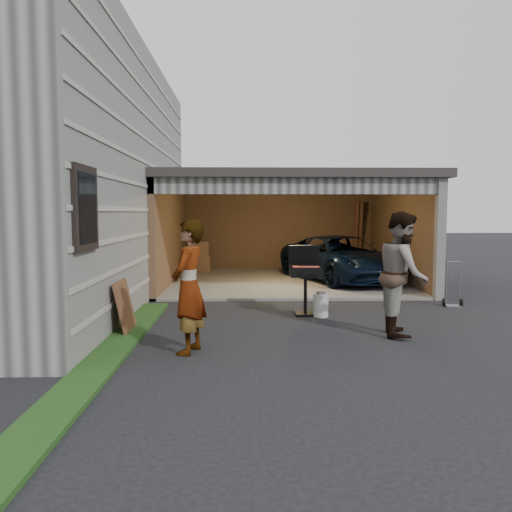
{
  "coord_description": "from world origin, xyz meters",
  "views": [
    {
      "loc": [
        -0.42,
        -7.31,
        1.95
      ],
      "look_at": [
        -0.2,
        1.77,
        1.15
      ],
      "focal_mm": 35.0,
      "sensor_mm": 36.0,
      "label": 1
    }
  ],
  "objects_px": {
    "man": "(402,274)",
    "bbq_grill": "(305,274)",
    "minivan": "(341,260)",
    "woman": "(189,287)",
    "hand_truck": "(453,298)",
    "plywood_panel": "(125,307)",
    "propane_tank": "(321,305)"
  },
  "relations": [
    {
      "from": "man",
      "to": "bbq_grill",
      "type": "bearing_deg",
      "value": 52.19
    },
    {
      "from": "minivan",
      "to": "woman",
      "type": "height_order",
      "value": "woman"
    },
    {
      "from": "minivan",
      "to": "bbq_grill",
      "type": "height_order",
      "value": "bbq_grill"
    },
    {
      "from": "man",
      "to": "hand_truck",
      "type": "distance_m",
      "value": 3.06
    },
    {
      "from": "man",
      "to": "plywood_panel",
      "type": "xyz_separation_m",
      "value": [
        -4.43,
        0.19,
        -0.55
      ]
    },
    {
      "from": "minivan",
      "to": "woman",
      "type": "relative_size",
      "value": 2.4
    },
    {
      "from": "man",
      "to": "bbq_grill",
      "type": "height_order",
      "value": "man"
    },
    {
      "from": "woman",
      "to": "propane_tank",
      "type": "distance_m",
      "value": 3.29
    },
    {
      "from": "minivan",
      "to": "man",
      "type": "distance_m",
      "value": 5.97
    },
    {
      "from": "woman",
      "to": "propane_tank",
      "type": "bearing_deg",
      "value": 150.92
    },
    {
      "from": "bbq_grill",
      "to": "propane_tank",
      "type": "xyz_separation_m",
      "value": [
        0.27,
        -0.18,
        -0.57
      ]
    },
    {
      "from": "woman",
      "to": "man",
      "type": "xyz_separation_m",
      "value": [
        3.27,
        0.97,
        0.05
      ]
    },
    {
      "from": "woman",
      "to": "minivan",
      "type": "bearing_deg",
      "value": 167.46
    },
    {
      "from": "man",
      "to": "plywood_panel",
      "type": "distance_m",
      "value": 4.47
    },
    {
      "from": "bbq_grill",
      "to": "woman",
      "type": "bearing_deg",
      "value": -127.19
    },
    {
      "from": "propane_tank",
      "to": "man",
      "type": "bearing_deg",
      "value": -52.01
    },
    {
      "from": "man",
      "to": "propane_tank",
      "type": "relative_size",
      "value": 4.6
    },
    {
      "from": "bbq_grill",
      "to": "hand_truck",
      "type": "height_order",
      "value": "bbq_grill"
    },
    {
      "from": "man",
      "to": "propane_tank",
      "type": "xyz_separation_m",
      "value": [
        -1.08,
        1.38,
        -0.77
      ]
    },
    {
      "from": "hand_truck",
      "to": "plywood_panel",
      "type": "bearing_deg",
      "value": -150.43
    },
    {
      "from": "plywood_panel",
      "to": "hand_truck",
      "type": "distance_m",
      "value": 6.61
    },
    {
      "from": "woman",
      "to": "hand_truck",
      "type": "height_order",
      "value": "woman"
    },
    {
      "from": "minivan",
      "to": "woman",
      "type": "bearing_deg",
      "value": -134.74
    },
    {
      "from": "propane_tank",
      "to": "hand_truck",
      "type": "bearing_deg",
      "value": 18.12
    },
    {
      "from": "bbq_grill",
      "to": "propane_tank",
      "type": "bearing_deg",
      "value": -33.99
    },
    {
      "from": "plywood_panel",
      "to": "bbq_grill",
      "type": "bearing_deg",
      "value": 24.0
    },
    {
      "from": "minivan",
      "to": "hand_truck",
      "type": "xyz_separation_m",
      "value": [
        1.64,
        -3.63,
        -0.44
      ]
    },
    {
      "from": "bbq_grill",
      "to": "propane_tank",
      "type": "distance_m",
      "value": 0.66
    },
    {
      "from": "man",
      "to": "hand_truck",
      "type": "relative_size",
      "value": 2.07
    },
    {
      "from": "minivan",
      "to": "woman",
      "type": "distance_m",
      "value": 7.75
    },
    {
      "from": "woman",
      "to": "man",
      "type": "relative_size",
      "value": 0.95
    },
    {
      "from": "woman",
      "to": "plywood_panel",
      "type": "relative_size",
      "value": 2.14
    }
  ]
}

